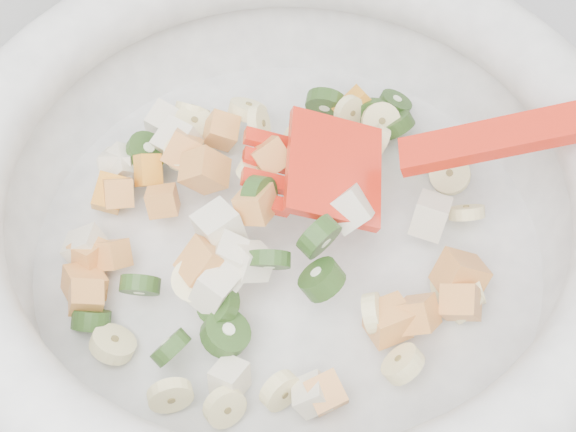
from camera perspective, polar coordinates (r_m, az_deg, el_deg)
name	(u,v)px	position (r m, az deg, el deg)	size (l,w,h in m)	color
mixing_bowl	(288,203)	(0.47, 0.02, 0.95)	(0.48, 0.40, 0.16)	white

